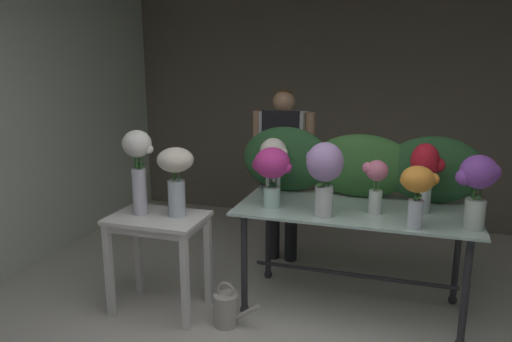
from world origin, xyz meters
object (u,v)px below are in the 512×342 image
object	(u,v)px
vase_sunset_snapdragons	(417,187)
vase_cream_lisianthus_tall	(176,173)
vase_magenta_hydrangea	(272,169)
vase_crimson_carnations	(425,172)
vase_ivory_ranunculus	(273,161)
vase_violet_lilies	(478,183)
vase_rosy_dahlias	(376,181)
watering_can	(227,309)
vase_white_roses_tall	(138,162)
side_table_white	(158,231)
vase_lilac_tulips	(325,171)
display_table_glass	(354,225)
florist	(283,157)

from	to	relation	value
vase_sunset_snapdragons	vase_cream_lisianthus_tall	xyz separation A→B (m)	(-1.70, -0.08, -0.01)
vase_magenta_hydrangea	vase_crimson_carnations	size ratio (longest dim) A/B	0.90
vase_crimson_carnations	vase_ivory_ranunculus	size ratio (longest dim) A/B	1.06
vase_violet_lilies	vase_crimson_carnations	xyz separation A→B (m)	(-0.32, 0.27, -0.01)
vase_violet_lilies	vase_cream_lisianthus_tall	xyz separation A→B (m)	(-2.07, -0.18, -0.04)
vase_crimson_carnations	vase_rosy_dahlias	bearing A→B (deg)	-156.85
watering_can	vase_magenta_hydrangea	bearing A→B (deg)	56.74
vase_sunset_snapdragons	vase_cream_lisianthus_tall	distance (m)	1.70
vase_rosy_dahlias	vase_crimson_carnations	world-z (taller)	vase_crimson_carnations
vase_white_roses_tall	vase_crimson_carnations	bearing A→B (deg)	13.85
side_table_white	vase_cream_lisianthus_tall	bearing A→B (deg)	19.28
vase_lilac_tulips	vase_violet_lilies	size ratio (longest dim) A/B	1.08
vase_rosy_dahlias	vase_white_roses_tall	size ratio (longest dim) A/B	0.61
display_table_glass	vase_violet_lilies	world-z (taller)	vase_violet_lilies
vase_rosy_dahlias	vase_crimson_carnations	xyz separation A→B (m)	(0.33, 0.14, 0.06)
vase_crimson_carnations	vase_ivory_ranunculus	xyz separation A→B (m)	(-1.15, 0.07, -0.00)
display_table_glass	side_table_white	world-z (taller)	display_table_glass
side_table_white	vase_rosy_dahlias	world-z (taller)	vase_rosy_dahlias
vase_magenta_hydrangea	vase_white_roses_tall	bearing A→B (deg)	-162.82
vase_sunset_snapdragons	vase_crimson_carnations	size ratio (longest dim) A/B	0.82
watering_can	display_table_glass	bearing A→B (deg)	32.22
display_table_glass	vase_rosy_dahlias	world-z (taller)	vase_rosy_dahlias
vase_crimson_carnations	vase_cream_lisianthus_tall	xyz separation A→B (m)	(-1.75, -0.45, -0.03)
vase_lilac_tulips	display_table_glass	bearing A→B (deg)	54.18
side_table_white	vase_white_roses_tall	world-z (taller)	vase_white_roses_tall
vase_lilac_tulips	watering_can	size ratio (longest dim) A/B	1.51
vase_crimson_carnations	watering_can	bearing A→B (deg)	-156.73
vase_rosy_dahlias	vase_magenta_hydrangea	size ratio (longest dim) A/B	0.87
florist	vase_lilac_tulips	distance (m)	1.19
vase_magenta_hydrangea	vase_white_roses_tall	xyz separation A→B (m)	(-0.95, -0.29, 0.05)
vase_magenta_hydrangea	vase_white_roses_tall	world-z (taller)	vase_white_roses_tall
vase_violet_lilies	vase_ivory_ranunculus	xyz separation A→B (m)	(-1.47, 0.34, -0.01)
vase_magenta_hydrangea	vase_ivory_ranunculus	size ratio (longest dim) A/B	0.95
vase_rosy_dahlias	vase_lilac_tulips	world-z (taller)	vase_lilac_tulips
vase_cream_lisianthus_tall	vase_ivory_ranunculus	bearing A→B (deg)	40.79
vase_white_roses_tall	side_table_white	bearing A→B (deg)	0.17
watering_can	vase_white_roses_tall	bearing A→B (deg)	174.73
display_table_glass	florist	distance (m)	1.13
display_table_glass	vase_sunset_snapdragons	bearing A→B (deg)	-38.65
vase_white_roses_tall	vase_magenta_hydrangea	bearing A→B (deg)	17.18
watering_can	vase_lilac_tulips	bearing A→B (deg)	21.83
vase_sunset_snapdragons	vase_lilac_tulips	size ratio (longest dim) A/B	0.79
vase_violet_lilies	vase_magenta_hydrangea	size ratio (longest dim) A/B	1.08
vase_magenta_hydrangea	vase_cream_lisianthus_tall	xyz separation A→B (m)	(-0.67, -0.24, -0.03)
side_table_white	vase_white_roses_tall	xyz separation A→B (m)	(-0.14, -0.00, 0.52)
vase_sunset_snapdragons	vase_magenta_hydrangea	size ratio (longest dim) A/B	0.92
vase_magenta_hydrangea	side_table_white	bearing A→B (deg)	-160.04
vase_crimson_carnations	vase_cream_lisianthus_tall	bearing A→B (deg)	-165.53
vase_violet_lilies	vase_crimson_carnations	world-z (taller)	vase_crimson_carnations
vase_rosy_dahlias	vase_cream_lisianthus_tall	distance (m)	1.45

